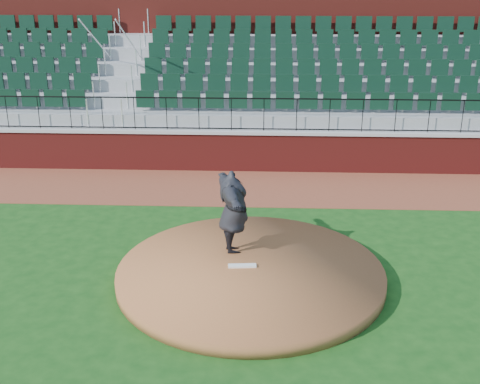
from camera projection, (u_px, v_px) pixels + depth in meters
The scene contains 10 objects.
ground at pixel (237, 275), 12.52m from camera, with size 90.00×90.00×0.00m, color #154213.
warning_track at pixel (246, 187), 17.57m from camera, with size 34.00×3.20×0.01m, color brown.
field_wall at pixel (247, 152), 18.86m from camera, with size 34.00×0.35×1.20m, color maroon.
wall_cap at pixel (247, 132), 18.64m from camera, with size 34.00×0.45×0.10m, color #B7B7B7.
wall_railing at pixel (248, 114), 18.44m from camera, with size 34.00×0.05×1.00m, color black, non-canonical shape.
seating_stands at pixel (250, 83), 20.82m from camera, with size 34.00×5.10×4.60m, color gray, non-canonical shape.
concourse_wall at pixel (252, 58), 23.28m from camera, with size 34.00×0.50×5.50m, color maroon.
pitchers_mound at pixel (250, 274), 12.32m from camera, with size 5.48×5.48×0.25m, color brown.
pitching_rubber at pixel (242, 266), 12.34m from camera, with size 0.58×0.14×0.04m, color white.
pitcher at pixel (233, 212), 12.70m from camera, with size 2.27×0.62×1.85m, color black.
Camera 1 is at (0.54, -11.11, 6.01)m, focal length 44.85 mm.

